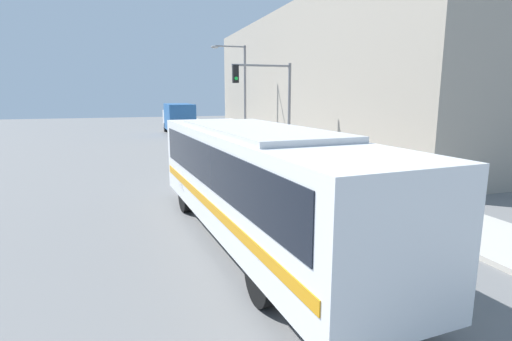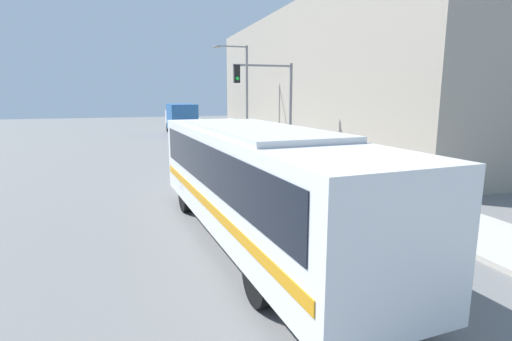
{
  "view_description": "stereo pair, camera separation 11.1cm",
  "coord_description": "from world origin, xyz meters",
  "px_view_note": "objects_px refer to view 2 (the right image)",
  "views": [
    {
      "loc": [
        -3.22,
        -10.56,
        3.85
      ],
      "look_at": [
        0.86,
        2.01,
        1.31
      ],
      "focal_mm": 28.0,
      "sensor_mm": 36.0,
      "label": 1
    },
    {
      "loc": [
        -3.12,
        -10.59,
        3.85
      ],
      "look_at": [
        0.86,
        2.01,
        1.31
      ],
      "focal_mm": 28.0,
      "sensor_mm": 36.0,
      "label": 2
    }
  ],
  "objects_px": {
    "traffic_light_pole": "(271,95)",
    "parking_meter": "(283,144)",
    "street_lamp": "(242,86)",
    "city_bus": "(254,176)",
    "fire_hydrant": "(334,173)",
    "delivery_truck": "(181,117)",
    "pedestrian_near_corner": "(278,136)"
  },
  "relations": [
    {
      "from": "traffic_light_pole",
      "to": "parking_meter",
      "type": "bearing_deg",
      "value": 32.95
    },
    {
      "from": "street_lamp",
      "to": "city_bus",
      "type": "bearing_deg",
      "value": -104.82
    },
    {
      "from": "fire_hydrant",
      "to": "traffic_light_pole",
      "type": "relative_size",
      "value": 0.15
    },
    {
      "from": "fire_hydrant",
      "to": "street_lamp",
      "type": "height_order",
      "value": "street_lamp"
    },
    {
      "from": "delivery_truck",
      "to": "parking_meter",
      "type": "bearing_deg",
      "value": -79.63
    },
    {
      "from": "city_bus",
      "to": "fire_hydrant",
      "type": "bearing_deg",
      "value": 41.47
    },
    {
      "from": "parking_meter",
      "to": "street_lamp",
      "type": "bearing_deg",
      "value": 90.66
    },
    {
      "from": "city_bus",
      "to": "street_lamp",
      "type": "height_order",
      "value": "street_lamp"
    },
    {
      "from": "city_bus",
      "to": "fire_hydrant",
      "type": "xyz_separation_m",
      "value": [
        5.24,
        5.36,
        -1.25
      ]
    },
    {
      "from": "city_bus",
      "to": "pedestrian_near_corner",
      "type": "height_order",
      "value": "city_bus"
    },
    {
      "from": "fire_hydrant",
      "to": "traffic_light_pole",
      "type": "bearing_deg",
      "value": 100.33
    },
    {
      "from": "delivery_truck",
      "to": "pedestrian_near_corner",
      "type": "bearing_deg",
      "value": -71.39
    },
    {
      "from": "traffic_light_pole",
      "to": "street_lamp",
      "type": "height_order",
      "value": "street_lamp"
    },
    {
      "from": "city_bus",
      "to": "pedestrian_near_corner",
      "type": "distance_m",
      "value": 17.13
    },
    {
      "from": "pedestrian_near_corner",
      "to": "delivery_truck",
      "type": "bearing_deg",
      "value": 108.61
    },
    {
      "from": "city_bus",
      "to": "delivery_truck",
      "type": "relative_size",
      "value": 1.47
    },
    {
      "from": "delivery_truck",
      "to": "pedestrian_near_corner",
      "type": "height_order",
      "value": "delivery_truck"
    },
    {
      "from": "pedestrian_near_corner",
      "to": "parking_meter",
      "type": "bearing_deg",
      "value": -106.99
    },
    {
      "from": "street_lamp",
      "to": "pedestrian_near_corner",
      "type": "xyz_separation_m",
      "value": [
        1.47,
        -3.66,
        -3.38
      ]
    },
    {
      "from": "delivery_truck",
      "to": "traffic_light_pole",
      "type": "xyz_separation_m",
      "value": [
        2.47,
        -19.41,
        2.19
      ]
    },
    {
      "from": "delivery_truck",
      "to": "fire_hydrant",
      "type": "distance_m",
      "value": 24.98
    },
    {
      "from": "city_bus",
      "to": "traffic_light_pole",
      "type": "bearing_deg",
      "value": 64.02
    },
    {
      "from": "city_bus",
      "to": "street_lamp",
      "type": "xyz_separation_m",
      "value": [
        5.15,
        19.45,
        2.63
      ]
    },
    {
      "from": "traffic_light_pole",
      "to": "street_lamp",
      "type": "xyz_separation_m",
      "value": [
        0.87,
        8.79,
        0.63
      ]
    },
    {
      "from": "city_bus",
      "to": "parking_meter",
      "type": "xyz_separation_m",
      "value": [
        5.24,
        11.3,
        -0.72
      ]
    },
    {
      "from": "fire_hydrant",
      "to": "parking_meter",
      "type": "distance_m",
      "value": 5.96
    },
    {
      "from": "traffic_light_pole",
      "to": "delivery_truck",
      "type": "bearing_deg",
      "value": 97.25
    },
    {
      "from": "delivery_truck",
      "to": "traffic_light_pole",
      "type": "distance_m",
      "value": 19.69
    },
    {
      "from": "city_bus",
      "to": "traffic_light_pole",
      "type": "relative_size",
      "value": 2.11
    },
    {
      "from": "pedestrian_near_corner",
      "to": "street_lamp",
      "type": "bearing_deg",
      "value": 111.82
    },
    {
      "from": "delivery_truck",
      "to": "city_bus",
      "type": "bearing_deg",
      "value": -93.43
    },
    {
      "from": "parking_meter",
      "to": "street_lamp",
      "type": "relative_size",
      "value": 0.19
    }
  ]
}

